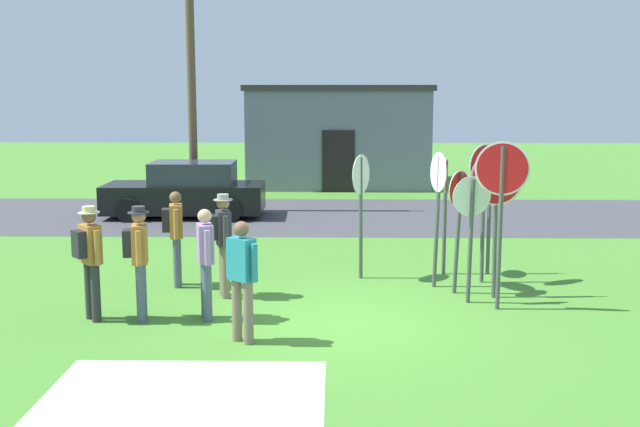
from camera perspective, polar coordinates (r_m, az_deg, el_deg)
The scene contains 21 objects.
ground_plane at distance 11.44m, azimuth 1.58°, elevation -8.30°, with size 80.00×80.00×0.00m, color #47842D.
street_asphalt at distance 21.24m, azimuth 1.30°, elevation -0.14°, with size 60.00×6.40×0.01m, color #424247.
concrete_path at distance 9.01m, azimuth -10.15°, elevation -13.33°, with size 3.20×2.40×0.01m, color #ADAAA3.
building_background at distance 28.41m, azimuth 1.34°, elevation 5.87°, with size 6.55×5.06×3.61m.
utility_pole at distance 22.17m, azimuth -9.59°, elevation 11.74°, with size 1.80×0.24×8.60m.
parked_car_on_street at distance 21.27m, azimuth -9.87°, elevation 1.60°, with size 4.34×2.09×1.51m.
stop_sign_center_cluster at distance 12.93m, azimuth 12.97°, elevation 1.24°, with size 0.90×0.16×2.45m.
stop_sign_leaning_right at distance 14.44m, azimuth 9.31°, elevation 1.29°, with size 0.15×0.66×2.21m.
stop_sign_nearest at distance 12.19m, azimuth 13.33°, elevation 1.42°, with size 0.82×0.20×2.66m.
stop_sign_tallest at distance 13.45m, azimuth 8.75°, elevation 1.27°, with size 0.21×0.68×2.38m.
stop_sign_leaning_left at distance 13.94m, azimuth 3.04°, elevation 1.41°, with size 0.34×0.65×2.29m.
stop_sign_low_front at distance 12.52m, azimuth 11.17°, elevation -0.35°, with size 0.64×0.20×2.09m.
stop_sign_rear_right at distance 14.65m, azimuth 12.48°, elevation 0.45°, with size 0.62×0.11×1.91m.
stop_sign_rear_left at distance 13.91m, azimuth 12.09°, elevation 1.86°, with size 0.63×0.50×2.50m.
stop_sign_far_back at distance 13.08m, azimuth 10.26°, elevation 0.09°, with size 0.43×0.49×2.11m.
person_near_signs at distance 11.74m, azimuth -13.33°, elevation -2.99°, with size 0.42×0.56×1.74m.
person_in_blue at distance 13.67m, azimuth -10.72°, elevation -1.33°, with size 0.40×0.56×1.69m.
person_holding_notes at distance 10.49m, azimuth -5.82°, elevation -4.56°, with size 0.47×0.40×1.69m.
person_with_sunhat at distance 11.92m, azimuth -16.76°, elevation -2.95°, with size 0.47×0.48×1.74m.
person_on_left at distance 12.84m, azimuth -7.27°, elevation -1.79°, with size 0.42×0.55×1.74m.
person_in_teal at distance 11.60m, azimuth -8.50°, elevation -3.28°, with size 0.31×0.55×1.69m.
Camera 1 is at (-0.13, -10.91, 3.42)m, focal length 43.05 mm.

